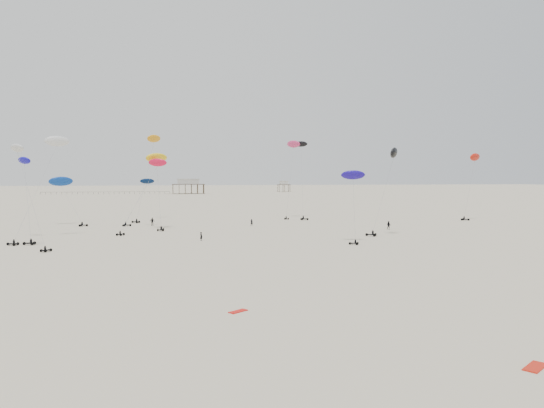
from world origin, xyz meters
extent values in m
plane|color=beige|center=(0.00, 200.00, 0.00)|extent=(900.00, 900.00, 0.00)
cube|color=brown|center=(-10.00, 350.00, 6.15)|extent=(21.00, 13.00, 0.30)
cube|color=silver|center=(-10.00, 350.00, 7.90)|extent=(14.00, 8.40, 3.20)
cube|color=#B2B2AD|center=(-10.00, 350.00, 9.65)|extent=(15.00, 9.00, 0.30)
cube|color=brown|center=(60.00, 380.00, 5.15)|extent=(9.00, 7.00, 0.30)
cube|color=silver|center=(60.00, 380.00, 6.50)|extent=(5.60, 4.20, 2.40)
cube|color=#B2B2AD|center=(60.00, 380.00, 7.85)|extent=(6.00, 4.50, 0.30)
cube|color=black|center=(-62.00, 350.00, 1.45)|extent=(80.00, 0.10, 0.10)
cylinder|color=gray|center=(-23.97, 111.79, 7.36)|extent=(0.03, 0.03, 19.01)
ellipsoid|color=#F7113E|center=(-20.54, 117.59, 14.82)|extent=(4.55, 3.01, 2.11)
cylinder|color=gray|center=(-43.35, 100.49, 7.48)|extent=(0.03, 0.03, 19.11)
ellipsoid|color=#130DB1|center=(-45.38, 106.98, 14.86)|extent=(3.84, 3.70, 1.81)
cylinder|color=gray|center=(-39.54, 88.73, 8.29)|extent=(0.03, 0.03, 18.29)
ellipsoid|color=silver|center=(-42.60, 92.73, 16.57)|extent=(3.70, 3.71, 1.77)
cylinder|color=gray|center=(60.82, 127.94, 8.41)|extent=(0.03, 0.03, 15.85)
ellipsoid|color=red|center=(62.69, 128.97, 16.90)|extent=(5.01, 4.04, 2.37)
cylinder|color=gray|center=(17.89, 140.97, 10.53)|extent=(0.03, 0.03, 22.27)
ellipsoid|color=black|center=(18.65, 146.30, 20.97)|extent=(3.85, 1.65, 1.93)
cylinder|color=gray|center=(14.43, 141.74, 10.32)|extent=(0.03, 0.03, 21.02)
ellipsoid|color=#D4326D|center=(16.25, 145.40, 20.88)|extent=(4.39, 5.07, 2.42)
cylinder|color=gray|center=(14.50, 87.05, 5.94)|extent=(0.03, 0.03, 11.76)
ellipsoid|color=#1C0B9A|center=(15.15, 89.47, 12.05)|extent=(4.66, 2.72, 2.17)
cylinder|color=gray|center=(23.99, 97.26, 8.21)|extent=(0.03, 0.03, 15.80)
ellipsoid|color=black|center=(26.58, 98.15, 16.50)|extent=(3.93, 5.10, 2.39)
cylinder|color=gray|center=(-25.82, 126.69, 5.36)|extent=(0.03, 0.03, 10.56)
ellipsoid|color=#051942|center=(-23.44, 127.57, 10.61)|extent=(3.42, 1.67, 1.66)
cylinder|color=gray|center=(-24.65, 140.28, 10.95)|extent=(0.03, 0.03, 24.12)
ellipsoid|color=orange|center=(-22.60, 146.40, 22.04)|extent=(4.86, 5.21, 2.53)
cylinder|color=gray|center=(-41.31, 130.60, 5.11)|extent=(0.03, 0.03, 12.50)
ellipsoid|color=#0B389B|center=(-44.37, 133.86, 10.52)|extent=(6.25, 4.69, 2.89)
cylinder|color=gray|center=(-20.27, 116.75, 7.84)|extent=(0.03, 0.03, 15.58)
ellipsoid|color=yellow|center=(-20.86, 119.93, 15.91)|extent=(5.91, 5.18, 2.74)
cylinder|color=gray|center=(-41.76, 100.95, 9.30)|extent=(0.03, 0.03, 22.84)
ellipsoid|color=white|center=(-39.53, 108.16, 18.71)|extent=(4.89, 3.34, 2.24)
imported|color=black|center=(-11.99, 94.73, 0.00)|extent=(0.78, 0.84, 1.91)
imported|color=black|center=(29.83, 108.23, 0.00)|extent=(1.22, 1.09, 2.16)
imported|color=black|center=(-22.30, 126.35, 0.00)|extent=(1.35, 0.75, 2.26)
imported|color=black|center=(1.03, 122.04, 0.00)|extent=(0.83, 0.74, 1.91)
cube|color=red|center=(5.89, 26.59, 0.00)|extent=(2.30, 2.04, 0.08)
cube|color=red|center=(-10.86, 43.27, 0.00)|extent=(1.86, 1.64, 0.07)
camera|label=1|loc=(-15.85, -2.47, 11.96)|focal=35.00mm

